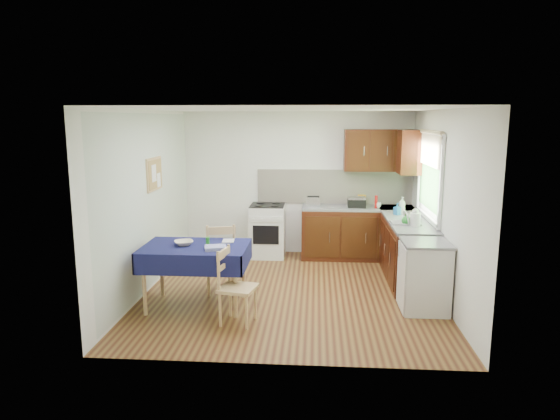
# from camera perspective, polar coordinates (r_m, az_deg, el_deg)

# --- Properties ---
(floor) EXTENTS (4.20, 4.20, 0.00)m
(floor) POSITION_cam_1_polar(r_m,az_deg,el_deg) (7.06, 1.25, -9.30)
(floor) COLOR #4A2413
(floor) RESTS_ON ground
(ceiling) EXTENTS (4.00, 4.20, 0.02)m
(ceiling) POSITION_cam_1_polar(r_m,az_deg,el_deg) (6.64, 1.33, 11.45)
(ceiling) COLOR white
(ceiling) RESTS_ON wall_back
(wall_back) EXTENTS (4.00, 0.02, 2.50)m
(wall_back) POSITION_cam_1_polar(r_m,az_deg,el_deg) (8.81, 1.98, 3.06)
(wall_back) COLOR white
(wall_back) RESTS_ON ground
(wall_front) EXTENTS (4.00, 0.02, 2.50)m
(wall_front) POSITION_cam_1_polar(r_m,az_deg,el_deg) (4.69, -0.02, -3.57)
(wall_front) COLOR white
(wall_front) RESTS_ON ground
(wall_left) EXTENTS (0.02, 4.20, 2.50)m
(wall_left) POSITION_cam_1_polar(r_m,az_deg,el_deg) (7.12, -15.00, 0.93)
(wall_left) COLOR silver
(wall_left) RESTS_ON ground
(wall_right) EXTENTS (0.02, 4.20, 2.50)m
(wall_right) POSITION_cam_1_polar(r_m,az_deg,el_deg) (6.93, 18.03, 0.52)
(wall_right) COLOR white
(wall_right) RESTS_ON ground
(base_cabinets) EXTENTS (1.90, 2.30, 0.86)m
(base_cabinets) POSITION_cam_1_polar(r_m,az_deg,el_deg) (8.19, 11.25, -3.55)
(base_cabinets) COLOR #341809
(base_cabinets) RESTS_ON ground
(worktop_back) EXTENTS (1.90, 0.60, 0.04)m
(worktop_back) POSITION_cam_1_polar(r_m,az_deg,el_deg) (8.60, 8.90, 0.25)
(worktop_back) COLOR slate
(worktop_back) RESTS_ON base_cabinets
(worktop_right) EXTENTS (0.60, 1.70, 0.04)m
(worktop_right) POSITION_cam_1_polar(r_m,az_deg,el_deg) (7.56, 14.51, -1.36)
(worktop_right) COLOR slate
(worktop_right) RESTS_ON base_cabinets
(worktop_corner) EXTENTS (0.60, 0.60, 0.04)m
(worktop_corner) POSITION_cam_1_polar(r_m,az_deg,el_deg) (8.68, 13.18, 0.19)
(worktop_corner) COLOR slate
(worktop_corner) RESTS_ON base_cabinets
(splashback) EXTENTS (2.70, 0.02, 0.60)m
(splashback) POSITION_cam_1_polar(r_m,az_deg,el_deg) (8.80, 6.21, 2.67)
(splashback) COLOR white
(splashback) RESTS_ON wall_back
(upper_cabinets) EXTENTS (1.20, 0.85, 0.70)m
(upper_cabinets) POSITION_cam_1_polar(r_m,az_deg,el_deg) (8.53, 12.28, 6.63)
(upper_cabinets) COLOR #341809
(upper_cabinets) RESTS_ON wall_back
(stove) EXTENTS (0.60, 0.61, 0.92)m
(stove) POSITION_cam_1_polar(r_m,az_deg,el_deg) (8.69, -1.43, -2.35)
(stove) COLOR silver
(stove) RESTS_ON ground
(window) EXTENTS (0.04, 1.48, 1.26)m
(window) POSITION_cam_1_polar(r_m,az_deg,el_deg) (7.55, 16.74, 4.44)
(window) COLOR #265222
(window) RESTS_ON wall_right
(fridge) EXTENTS (0.58, 0.60, 0.89)m
(fridge) POSITION_cam_1_polar(r_m,az_deg,el_deg) (6.53, 16.19, -7.28)
(fridge) COLOR silver
(fridge) RESTS_ON ground
(corkboard) EXTENTS (0.04, 0.62, 0.47)m
(corkboard) POSITION_cam_1_polar(r_m,az_deg,el_deg) (7.35, -14.15, 4.00)
(corkboard) COLOR tan
(corkboard) RESTS_ON wall_left
(dining_table) EXTENTS (1.32, 0.89, 0.80)m
(dining_table) POSITION_cam_1_polar(r_m,az_deg,el_deg) (6.42, -9.62, -4.95)
(dining_table) COLOR #101541
(dining_table) RESTS_ON ground
(chair_far) EXTENTS (0.52, 0.52, 0.98)m
(chair_far) POSITION_cam_1_polar(r_m,az_deg,el_deg) (6.92, -6.77, -5.26)
(chair_far) COLOR tan
(chair_far) RESTS_ON ground
(chair_near) EXTENTS (0.47, 0.47, 0.90)m
(chair_near) POSITION_cam_1_polar(r_m,az_deg,el_deg) (5.92, -5.27, -8.40)
(chair_near) COLOR tan
(chair_near) RESTS_ON ground
(toaster) EXTENTS (0.24, 0.15, 0.18)m
(toaster) POSITION_cam_1_polar(r_m,az_deg,el_deg) (8.53, 3.82, 0.98)
(toaster) COLOR #BDBDC2
(toaster) RESTS_ON worktop_back
(sandwich_press) EXTENTS (0.30, 0.26, 0.17)m
(sandwich_press) POSITION_cam_1_polar(r_m,az_deg,el_deg) (8.52, 8.74, 0.88)
(sandwich_press) COLOR black
(sandwich_press) RESTS_ON worktop_back
(sauce_bottle) EXTENTS (0.05, 0.05, 0.21)m
(sauce_bottle) POSITION_cam_1_polar(r_m,az_deg,el_deg) (8.49, 10.93, 0.92)
(sauce_bottle) COLOR #B4100E
(sauce_bottle) RESTS_ON worktop_back
(yellow_packet) EXTENTS (0.15, 0.13, 0.18)m
(yellow_packet) POSITION_cam_1_polar(r_m,az_deg,el_deg) (8.75, 9.32, 1.14)
(yellow_packet) COLOR gold
(yellow_packet) RESTS_ON worktop_back
(dish_rack) EXTENTS (0.40, 0.31, 0.19)m
(dish_rack) POSITION_cam_1_polar(r_m,az_deg,el_deg) (7.36, 14.17, -1.32)
(dish_rack) COLOR gray
(dish_rack) RESTS_ON worktop_right
(kettle) EXTENTS (0.15, 0.15, 0.25)m
(kettle) POSITION_cam_1_polar(r_m,az_deg,el_deg) (7.21, 15.19, -0.91)
(kettle) COLOR silver
(kettle) RESTS_ON worktop_right
(cup) EXTENTS (0.13, 0.13, 0.09)m
(cup) POSITION_cam_1_polar(r_m,az_deg,el_deg) (8.53, 11.12, 0.55)
(cup) COLOR white
(cup) RESTS_ON worktop_back
(soap_bottle_a) EXTENTS (0.13, 0.13, 0.27)m
(soap_bottle_a) POSITION_cam_1_polar(r_m,az_deg,el_deg) (8.08, 13.77, 0.53)
(soap_bottle_a) COLOR silver
(soap_bottle_a) RESTS_ON worktop_right
(soap_bottle_b) EXTENTS (0.12, 0.12, 0.19)m
(soap_bottle_b) POSITION_cam_1_polar(r_m,az_deg,el_deg) (7.98, 13.25, 0.13)
(soap_bottle_b) COLOR #1C5FA5
(soap_bottle_b) RESTS_ON worktop_right
(soap_bottle_c) EXTENTS (0.15, 0.15, 0.17)m
(soap_bottle_c) POSITION_cam_1_polar(r_m,az_deg,el_deg) (7.28, 14.23, -0.97)
(soap_bottle_c) COLOR #228028
(soap_bottle_c) RESTS_ON worktop_right
(plate_bowl) EXTENTS (0.31, 0.31, 0.06)m
(plate_bowl) POSITION_cam_1_polar(r_m,az_deg,el_deg) (6.44, -10.94, -3.71)
(plate_bowl) COLOR beige
(plate_bowl) RESTS_ON dining_table
(book) EXTENTS (0.17, 0.22, 0.02)m
(book) POSITION_cam_1_polar(r_m,az_deg,el_deg) (6.55, -6.58, -3.54)
(book) COLOR white
(book) RESTS_ON dining_table
(spice_jar) EXTENTS (0.05, 0.05, 0.10)m
(spice_jar) POSITION_cam_1_polar(r_m,az_deg,el_deg) (6.41, -8.27, -3.52)
(spice_jar) COLOR #248625
(spice_jar) RESTS_ON dining_table
(tea_towel) EXTENTS (0.30, 0.26, 0.05)m
(tea_towel) POSITION_cam_1_polar(r_m,az_deg,el_deg) (6.16, -7.40, -4.31)
(tea_towel) COLOR #2A349C
(tea_towel) RESTS_ON dining_table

